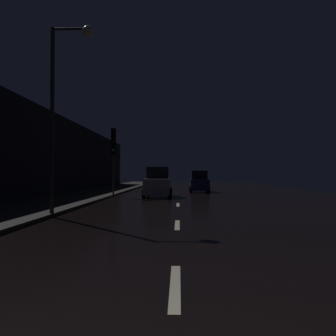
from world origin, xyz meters
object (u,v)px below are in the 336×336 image
Objects in this scene: car_approaching_headlights at (158,183)px; traffic_light_far_left at (113,147)px; car_distant_taillights at (199,182)px; streetlamp_overhead at (64,91)px.

traffic_light_far_left is at bearing -82.77° from car_approaching_headlights.
traffic_light_far_left reaches higher than car_approaching_headlights.
car_distant_taillights is (3.41, 6.77, -0.10)m from car_approaching_headlights.
streetlamp_overhead is at bearing 3.00° from traffic_light_far_left.
streetlamp_overhead is at bearing -13.81° from car_approaching_headlights.
traffic_light_far_left is 0.67× the size of streetlamp_overhead.
streetlamp_overhead reaches higher than car_distant_taillights.
car_approaching_headlights is at bearing 76.19° from streetlamp_overhead.
traffic_light_far_left is 10.16m from car_distant_taillights.
car_approaching_headlights is (2.98, 12.14, -3.95)m from streetlamp_overhead.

